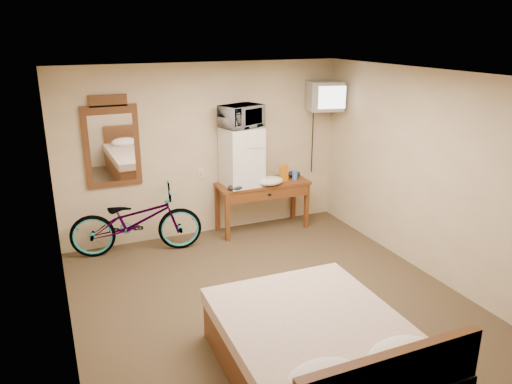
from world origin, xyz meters
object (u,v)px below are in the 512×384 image
crt_television (325,96)px  wall_mirror (112,143)px  microwave (241,116)px  blue_cup (295,175)px  mini_fridge (242,157)px  bicycle (136,221)px  desk (263,190)px  bed (322,354)px

crt_television → wall_mirror: size_ratio=0.51×
microwave → blue_cup: 1.26m
mini_fridge → blue_cup: 0.91m
blue_cup → bicycle: bicycle is taller
desk → blue_cup: blue_cup is taller
desk → bicycle: (-1.91, -0.05, -0.17)m
desk → microwave: 1.18m
blue_cup → wall_mirror: bearing=173.2°
desk → bed: (-0.97, -3.37, -0.34)m
microwave → wall_mirror: 1.81m
mini_fridge → wall_mirror: size_ratio=0.69×
mini_fridge → bicycle: mini_fridge is taller
microwave → bed: (-0.64, -3.42, -1.47)m
desk → mini_fridge: 0.64m
bed → blue_cup: bearing=66.2°
mini_fridge → wall_mirror: wall_mirror is taller
blue_cup → crt_television: crt_television is taller
crt_television → desk: bearing=-178.7°
desk → bicycle: 1.92m
blue_cup → crt_television: 1.26m
blue_cup → wall_mirror: 2.70m
crt_television → bed: bearing=-120.1°
crt_television → wall_mirror: 3.15m
mini_fridge → microwave: bearing=56.3°
bicycle → blue_cup: bearing=-79.9°
crt_television → microwave: bearing=179.2°
wall_mirror → desk: bearing=-7.4°
crt_television → bed: crt_television is taller
desk → wall_mirror: (-2.10, 0.27, 0.85)m
microwave → crt_television: bearing=-22.6°
desk → blue_cup: bearing=-4.2°
crt_television → wall_mirror: (-3.10, 0.25, -0.50)m
blue_cup → bed: size_ratio=0.07×
crt_television → mini_fridge: bearing=179.2°
desk → microwave: (-0.33, 0.04, 1.13)m
desk → wall_mirror: wall_mirror is taller
blue_cup → crt_television: size_ratio=0.22×
wall_mirror → bed: 4.00m
bed → desk: bearing=74.0°
blue_cup → wall_mirror: (-2.60, 0.31, 0.66)m
microwave → wall_mirror: (-1.77, 0.23, -0.28)m
mini_fridge → microwave: (0.00, 0.00, 0.59)m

